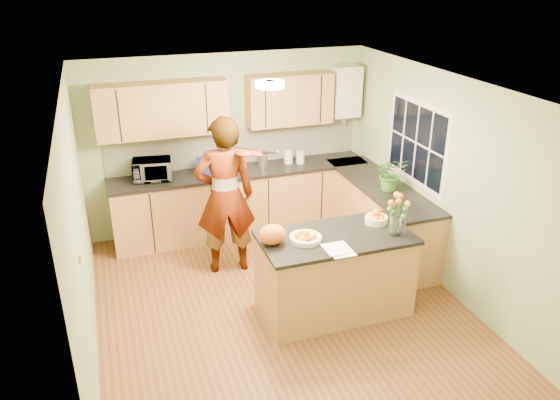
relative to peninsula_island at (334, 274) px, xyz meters
name	(u,v)px	position (x,y,z in m)	size (l,w,h in m)	color
floor	(279,304)	(-0.54, 0.29, -0.47)	(4.50, 4.50, 0.00)	brown
ceiling	(279,86)	(-0.54, 0.29, 2.03)	(4.00, 4.50, 0.02)	white
wall_back	(228,143)	(-0.54, 2.54, 0.78)	(4.00, 0.02, 2.50)	#90A374
wall_front	(383,330)	(-0.54, -1.96, 0.78)	(4.00, 0.02, 2.50)	#90A374
wall_left	(79,233)	(-2.54, 0.29, 0.78)	(0.02, 4.50, 2.50)	#90A374
wall_right	(442,182)	(1.46, 0.29, 0.78)	(0.02, 4.50, 2.50)	#90A374
back_counter	(242,201)	(-0.44, 2.24, 0.00)	(3.64, 0.62, 0.94)	#A77C43
right_counter	(379,217)	(1.16, 1.14, 0.00)	(0.62, 2.24, 0.94)	#A77C43
splashback	(236,146)	(-0.44, 2.52, 0.73)	(3.60, 0.02, 0.52)	white
upper_cabinets	(217,105)	(-0.72, 2.37, 1.38)	(3.20, 0.34, 0.70)	#A77C43
boiler	(345,91)	(1.16, 2.38, 1.43)	(0.40, 0.30, 0.86)	silver
window_right	(416,143)	(1.45, 0.89, 1.08)	(0.01, 1.30, 1.05)	silver
light_switch	(80,258)	(-2.52, -0.31, 0.83)	(0.02, 0.09, 0.09)	silver
ceiling_lamp	(270,84)	(-0.54, 0.59, 1.99)	(0.30, 0.30, 0.07)	#FFEABF
peninsula_island	(334,274)	(0.00, 0.00, 0.00)	(1.63, 0.84, 0.94)	#A77C43
fruit_dish	(306,236)	(-0.35, 0.00, 0.52)	(0.34, 0.34, 0.12)	#F3E4C2
orange_bowl	(376,217)	(0.55, 0.15, 0.53)	(0.25, 0.25, 0.15)	#F3E4C2
flower_vase	(397,207)	(0.60, -0.18, 0.79)	(0.27, 0.27, 0.49)	silver
orange_bag	(272,234)	(-0.70, 0.05, 0.57)	(0.28, 0.24, 0.21)	orange
papers	(339,250)	(-0.10, -0.30, 0.47)	(0.24, 0.33, 0.01)	white
violinist	(225,196)	(-0.90, 1.27, 0.53)	(0.73, 0.48, 2.00)	tan
violin	(245,153)	(-0.70, 1.05, 1.13)	(0.54, 0.22, 0.11)	#560B05
microwave	(152,170)	(-1.65, 2.27, 0.61)	(0.50, 0.34, 0.28)	silver
blue_box	(206,166)	(-0.93, 2.24, 0.58)	(0.27, 0.20, 0.22)	navy
kettle	(263,159)	(-0.12, 2.27, 0.58)	(0.14, 0.14, 0.27)	#B4B4B8
jar_cream	(288,157)	(0.27, 2.29, 0.57)	(0.12, 0.12, 0.19)	#F3E4C2
jar_white	(300,157)	(0.44, 2.24, 0.56)	(0.12, 0.12, 0.18)	silver
potted_plant	(391,174)	(1.16, 0.93, 0.69)	(0.39, 0.34, 0.44)	#3B7727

